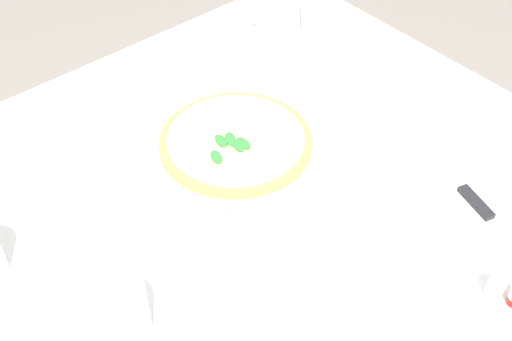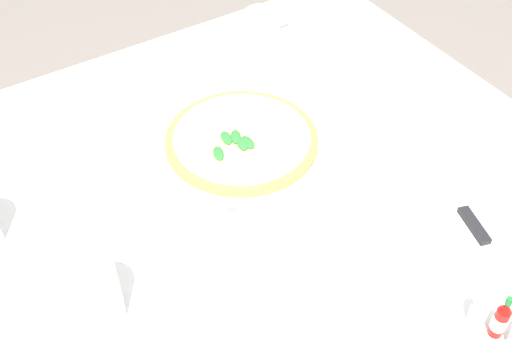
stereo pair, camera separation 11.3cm
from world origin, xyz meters
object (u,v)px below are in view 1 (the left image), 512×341
object	(u,v)px
pizza_plate	(236,147)
napkin_folded	(456,189)
water_glass_far_right	(121,316)
salt_shaker	(497,284)
dinner_knife	(457,183)
menu_card	(303,15)
pizza	(236,141)
coffee_cup_far_left	(233,27)

from	to	relation	value
pizza_plate	napkin_folded	size ratio (longest dim) A/B	1.25
water_glass_far_right	salt_shaker	distance (m)	0.53
dinner_knife	water_glass_far_right	bearing A→B (deg)	94.02
napkin_folded	menu_card	distance (m)	0.57
pizza	coffee_cup_far_left	distance (m)	0.37
dinner_knife	menu_card	distance (m)	0.56
water_glass_far_right	napkin_folded	size ratio (longest dim) A/B	0.46
coffee_cup_far_left	water_glass_far_right	size ratio (longest dim) A/B	1.17
pizza	water_glass_far_right	world-z (taller)	water_glass_far_right
water_glass_far_right	salt_shaker	world-z (taller)	water_glass_far_right
salt_shaker	menu_card	size ratio (longest dim) A/B	0.81
water_glass_far_right	menu_card	size ratio (longest dim) A/B	1.63
water_glass_far_right	napkin_folded	bearing A→B (deg)	-102.38
coffee_cup_far_left	salt_shaker	size ratio (longest dim) A/B	2.35
coffee_cup_far_left	salt_shaker	world-z (taller)	coffee_cup_far_left
salt_shaker	dinner_knife	bearing A→B (deg)	-36.94
salt_shaker	menu_card	world-z (taller)	menu_card
water_glass_far_right	menu_card	world-z (taller)	water_glass_far_right
pizza	coffee_cup_far_left	world-z (taller)	coffee_cup_far_left
napkin_folded	pizza	bearing A→B (deg)	48.09
water_glass_far_right	napkin_folded	xyz separation A→B (m)	(-0.13, -0.57, -0.04)
salt_shaker	napkin_folded	bearing A→B (deg)	-37.22
pizza_plate	menu_card	xyz separation A→B (m)	(0.22, -0.37, 0.02)
pizza_plate	salt_shaker	size ratio (longest dim) A/B	5.45
salt_shaker	menu_card	distance (m)	0.76
dinner_knife	salt_shaker	distance (m)	0.21
napkin_folded	menu_card	size ratio (longest dim) A/B	3.53
coffee_cup_far_left	water_glass_far_right	bearing A→B (deg)	129.68
pizza_plate	pizza	bearing A→B (deg)	115.76
water_glass_far_right	menu_card	bearing A→B (deg)	-60.15
water_glass_far_right	salt_shaker	size ratio (longest dim) A/B	2.01
water_glass_far_right	menu_card	xyz separation A→B (m)	(0.42, -0.73, -0.02)
water_glass_far_right	pizza	bearing A→B (deg)	-61.22
menu_card	pizza_plate	bearing A→B (deg)	162.98
pizza_plate	dinner_knife	distance (m)	0.39
napkin_folded	salt_shaker	distance (m)	0.21
water_glass_far_right	napkin_folded	world-z (taller)	water_glass_far_right
pizza	salt_shaker	bearing A→B (deg)	-169.27
coffee_cup_far_left	salt_shaker	bearing A→B (deg)	169.97
napkin_folded	salt_shaker	bearing A→B (deg)	156.98
pizza_plate	salt_shaker	distance (m)	0.49
pizza_plate	pizza	size ratio (longest dim) A/B	1.12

